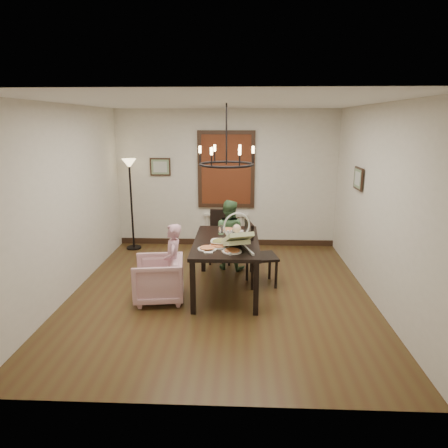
# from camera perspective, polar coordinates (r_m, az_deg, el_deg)

# --- Properties ---
(room_shell) EXTENTS (4.51, 5.00, 2.81)m
(room_shell) POSITION_cam_1_polar(r_m,az_deg,el_deg) (6.13, -0.44, 3.64)
(room_shell) COLOR #4A3719
(room_shell) RESTS_ON ground
(dining_table) EXTENTS (0.98, 1.73, 0.81)m
(dining_table) POSITION_cam_1_polar(r_m,az_deg,el_deg) (6.05, 0.33, -3.13)
(dining_table) COLOR black
(dining_table) RESTS_ON room_shell
(chair_far) EXTENTS (0.45, 0.45, 0.97)m
(chair_far) POSITION_cam_1_polar(r_m,az_deg,el_deg) (7.35, -0.50, -1.86)
(chair_far) COLOR black
(chair_far) RESTS_ON room_shell
(chair_right) EXTENTS (0.55, 0.55, 1.06)m
(chair_right) POSITION_cam_1_polar(r_m,az_deg,el_deg) (6.36, 5.40, -4.13)
(chair_right) COLOR black
(chair_right) RESTS_ON room_shell
(armchair) EXTENTS (0.80, 0.79, 0.65)m
(armchair) POSITION_cam_1_polar(r_m,az_deg,el_deg) (5.93, -9.34, -7.78)
(armchair) COLOR #D4A2AF
(armchair) RESTS_ON room_shell
(elderly_woman) EXTENTS (0.27, 0.37, 0.95)m
(elderly_woman) POSITION_cam_1_polar(r_m,az_deg,el_deg) (5.87, -7.26, -6.38)
(elderly_woman) COLOR #CA8E9D
(elderly_woman) RESTS_ON room_shell
(seated_man) EXTENTS (0.59, 0.52, 1.03)m
(seated_man) POSITION_cam_1_polar(r_m,az_deg,el_deg) (7.04, 0.65, -2.36)
(seated_man) COLOR #487143
(seated_man) RESTS_ON room_shell
(baby_bouncer) EXTENTS (0.56, 0.65, 0.36)m
(baby_bouncer) POSITION_cam_1_polar(r_m,az_deg,el_deg) (5.53, 1.81, -1.94)
(baby_bouncer) COLOR #C3CF8F
(baby_bouncer) RESTS_ON dining_table
(salad_bowl) EXTENTS (0.34, 0.34, 0.08)m
(salad_bowl) POSITION_cam_1_polar(r_m,az_deg,el_deg) (5.78, -0.54, -2.64)
(salad_bowl) COLOR white
(salad_bowl) RESTS_ON dining_table
(pizza_platter) EXTENTS (0.29, 0.29, 0.04)m
(pizza_platter) POSITION_cam_1_polar(r_m,az_deg,el_deg) (5.72, -0.66, -3.05)
(pizza_platter) COLOR tan
(pizza_platter) RESTS_ON dining_table
(drinking_glass) EXTENTS (0.06, 0.06, 0.13)m
(drinking_glass) POSITION_cam_1_polar(r_m,az_deg,el_deg) (5.99, 1.60, -1.83)
(drinking_glass) COLOR silver
(drinking_glass) RESTS_ON dining_table
(window_blinds) EXTENTS (1.00, 0.03, 1.40)m
(window_blinds) POSITION_cam_1_polar(r_m,az_deg,el_deg) (8.16, 0.32, 7.77)
(window_blinds) COLOR maroon
(window_blinds) RESTS_ON room_shell
(radiator) EXTENTS (0.92, 0.12, 0.62)m
(radiator) POSITION_cam_1_polar(r_m,az_deg,el_deg) (8.42, 0.31, -0.70)
(radiator) COLOR silver
(radiator) RESTS_ON room_shell
(picture_back) EXTENTS (0.42, 0.03, 0.36)m
(picture_back) POSITION_cam_1_polar(r_m,az_deg,el_deg) (8.33, -9.09, 8.07)
(picture_back) COLOR black
(picture_back) RESTS_ON room_shell
(picture_right) EXTENTS (0.03, 0.42, 0.36)m
(picture_right) POSITION_cam_1_polar(r_m,az_deg,el_deg) (6.87, 18.64, 6.17)
(picture_right) COLOR black
(picture_right) RESTS_ON room_shell
(floor_lamp) EXTENTS (0.30, 0.30, 1.80)m
(floor_lamp) POSITION_cam_1_polar(r_m,az_deg,el_deg) (8.27, -13.07, 2.56)
(floor_lamp) COLOR black
(floor_lamp) RESTS_ON room_shell
(chandelier) EXTENTS (0.80, 0.80, 0.04)m
(chandelier) POSITION_cam_1_polar(r_m,az_deg,el_deg) (5.80, 0.35, 8.52)
(chandelier) COLOR black
(chandelier) RESTS_ON room_shell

